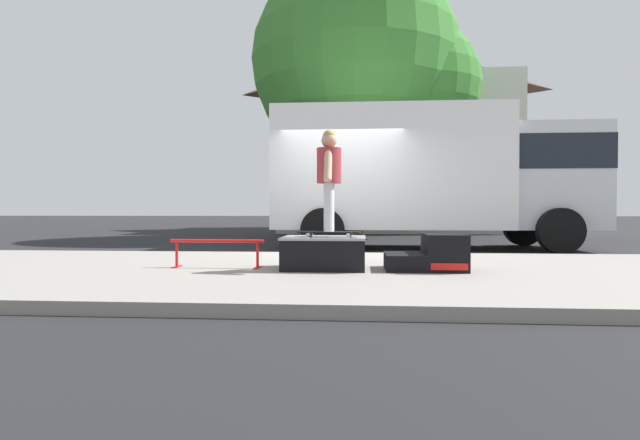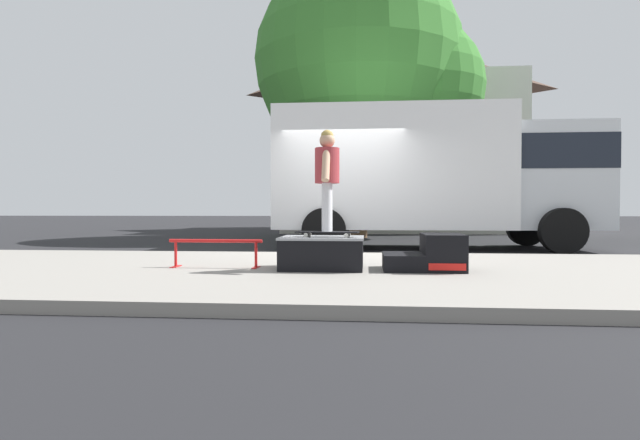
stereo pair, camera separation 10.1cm
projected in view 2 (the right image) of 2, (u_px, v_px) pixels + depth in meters
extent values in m
plane|color=black|center=(340.00, 257.00, 9.46)|extent=(140.00, 140.00, 0.00)
cube|color=gray|center=(328.00, 273.00, 6.47)|extent=(50.00, 5.00, 0.12)
cube|color=black|center=(322.00, 253.00, 6.43)|extent=(1.01, 0.80, 0.40)
cube|color=gray|center=(322.00, 238.00, 6.42)|extent=(1.03, 0.82, 0.03)
cube|color=black|center=(403.00, 262.00, 6.34)|extent=(0.48, 0.75, 0.20)
cube|color=black|center=(443.00, 252.00, 6.29)|extent=(0.48, 0.75, 0.44)
cube|color=red|center=(447.00, 267.00, 5.91)|extent=(0.42, 0.01, 0.08)
cylinder|color=red|center=(216.00, 241.00, 6.58)|extent=(1.21, 0.04, 0.04)
cylinder|color=red|center=(176.00, 254.00, 6.63)|extent=(0.04, 0.04, 0.34)
cube|color=red|center=(176.00, 266.00, 6.64)|extent=(0.06, 0.28, 0.01)
cylinder|color=red|center=(256.00, 254.00, 6.54)|extent=(0.04, 0.04, 0.34)
cube|color=red|center=(256.00, 267.00, 6.54)|extent=(0.06, 0.28, 0.01)
cube|color=black|center=(327.00, 232.00, 6.36)|extent=(0.80, 0.28, 0.02)
cylinder|color=silver|center=(348.00, 235.00, 6.40)|extent=(0.05, 0.04, 0.05)
cylinder|color=silver|center=(346.00, 235.00, 6.22)|extent=(0.05, 0.04, 0.05)
cylinder|color=silver|center=(309.00, 234.00, 6.49)|extent=(0.05, 0.04, 0.05)
cylinder|color=silver|center=(306.00, 235.00, 6.32)|extent=(0.05, 0.04, 0.05)
cylinder|color=silver|center=(328.00, 207.00, 6.43)|extent=(0.12, 0.12, 0.60)
cylinder|color=silver|center=(327.00, 207.00, 6.27)|extent=(0.12, 0.12, 0.60)
cylinder|color=#A53338|center=(327.00, 166.00, 6.34)|extent=(0.30, 0.30, 0.43)
cylinder|color=tan|center=(328.00, 168.00, 6.53)|extent=(0.09, 0.26, 0.41)
cylinder|color=tan|center=(326.00, 165.00, 6.15)|extent=(0.09, 0.26, 0.41)
sphere|color=tan|center=(327.00, 140.00, 6.33)|extent=(0.19, 0.19, 0.19)
sphere|color=tan|center=(327.00, 136.00, 6.33)|extent=(0.16, 0.16, 0.16)
cube|color=white|center=(391.00, 170.00, 11.52)|extent=(5.00, 2.35, 2.60)
cube|color=silver|center=(550.00, 178.00, 11.21)|extent=(1.90, 2.16, 2.20)
cube|color=black|center=(550.00, 156.00, 11.20)|extent=(1.92, 2.19, 0.70)
cylinder|color=black|center=(526.00, 227.00, 12.41)|extent=(0.90, 0.28, 0.90)
cylinder|color=black|center=(563.00, 231.00, 10.07)|extent=(0.90, 0.28, 0.90)
cylinder|color=black|center=(332.00, 226.00, 12.84)|extent=(0.90, 0.28, 0.90)
cylinder|color=black|center=(324.00, 230.00, 10.50)|extent=(0.90, 0.28, 0.90)
cylinder|color=brown|center=(358.00, 184.00, 16.02)|extent=(0.56, 0.56, 3.35)
sphere|color=#387A2D|center=(358.00, 63.00, 15.95)|extent=(6.39, 6.39, 6.39)
sphere|color=#387A2D|center=(416.00, 87.00, 15.80)|extent=(4.16, 4.16, 4.16)
cube|color=silver|center=(398.00, 161.00, 22.47)|extent=(9.00, 7.50, 6.00)
cube|color=#B2ADA3|center=(404.00, 195.00, 18.51)|extent=(9.00, 0.50, 2.80)
pyramid|color=#473328|center=(398.00, 65.00, 22.39)|extent=(9.54, 7.95, 2.40)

